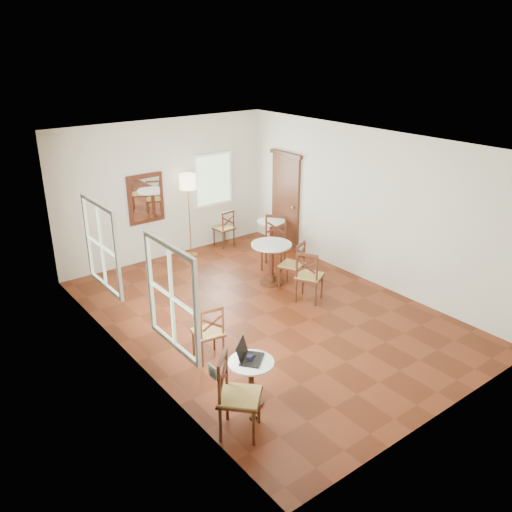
{
  "coord_description": "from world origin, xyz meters",
  "views": [
    {
      "loc": [
        -5.2,
        -6.49,
        4.5
      ],
      "look_at": [
        0.0,
        0.3,
        1.0
      ],
      "focal_mm": 37.23,
      "sensor_mm": 36.0,
      "label": 1
    }
  ],
  "objects_px": {
    "chair_back_a": "(224,228)",
    "water_glass": "(248,361)",
    "cafe_table_back": "(271,232)",
    "navy_mug": "(250,358)",
    "chair_back_b": "(274,243)",
    "mouse": "(253,356)",
    "chair_near_b": "(237,396)",
    "floor_lamp": "(188,187)",
    "chair_mid_b": "(309,276)",
    "chair_near_a": "(208,332)",
    "power_adapter": "(253,418)",
    "laptop": "(248,355)",
    "chair_mid_a": "(293,265)",
    "cafe_table_mid": "(271,259)",
    "cafe_table_near": "(251,377)"
  },
  "relations": [
    {
      "from": "chair_mid_a",
      "to": "laptop",
      "type": "height_order",
      "value": "chair_mid_a"
    },
    {
      "from": "chair_near_b",
      "to": "chair_mid_a",
      "type": "bearing_deg",
      "value": -4.04
    },
    {
      "from": "chair_back_b",
      "to": "chair_near_b",
      "type": "bearing_deg",
      "value": -83.01
    },
    {
      "from": "chair_back_a",
      "to": "cafe_table_near",
      "type": "bearing_deg",
      "value": 52.96
    },
    {
      "from": "cafe_table_near",
      "to": "water_glass",
      "type": "xyz_separation_m",
      "value": [
        -0.06,
        -0.02,
        0.3
      ]
    },
    {
      "from": "chair_back_b",
      "to": "mouse",
      "type": "height_order",
      "value": "chair_back_b"
    },
    {
      "from": "mouse",
      "to": "power_adapter",
      "type": "bearing_deg",
      "value": -114.74
    },
    {
      "from": "cafe_table_mid",
      "to": "power_adapter",
      "type": "height_order",
      "value": "cafe_table_mid"
    },
    {
      "from": "cafe_table_back",
      "to": "chair_back_b",
      "type": "distance_m",
      "value": 1.04
    },
    {
      "from": "chair_near_a",
      "to": "power_adapter",
      "type": "bearing_deg",
      "value": 87.73
    },
    {
      "from": "cafe_table_back",
      "to": "water_glass",
      "type": "distance_m",
      "value": 5.68
    },
    {
      "from": "navy_mug",
      "to": "chair_back_b",
      "type": "bearing_deg",
      "value": 46.84
    },
    {
      "from": "water_glass",
      "to": "mouse",
      "type": "bearing_deg",
      "value": 30.31
    },
    {
      "from": "chair_mid_b",
      "to": "navy_mug",
      "type": "xyz_separation_m",
      "value": [
        -2.64,
        -1.72,
        0.18
      ]
    },
    {
      "from": "chair_back_b",
      "to": "mouse",
      "type": "relative_size",
      "value": 10.89
    },
    {
      "from": "water_glass",
      "to": "cafe_table_near",
      "type": "bearing_deg",
      "value": 22.25
    },
    {
      "from": "cafe_table_back",
      "to": "chair_near_a",
      "type": "relative_size",
      "value": 0.75
    },
    {
      "from": "chair_back_b",
      "to": "chair_mid_b",
      "type": "bearing_deg",
      "value": -55.76
    },
    {
      "from": "chair_near_b",
      "to": "chair_mid_b",
      "type": "xyz_separation_m",
      "value": [
        3.11,
        2.1,
        -0.04
      ]
    },
    {
      "from": "chair_near_b",
      "to": "chair_back_a",
      "type": "relative_size",
      "value": 1.23
    },
    {
      "from": "chair_mid_b",
      "to": "floor_lamp",
      "type": "height_order",
      "value": "floor_lamp"
    },
    {
      "from": "chair_near_b",
      "to": "chair_mid_b",
      "type": "relative_size",
      "value": 1.08
    },
    {
      "from": "cafe_table_near",
      "to": "chair_near_b",
      "type": "distance_m",
      "value": 0.61
    },
    {
      "from": "chair_mid_a",
      "to": "cafe_table_near",
      "type": "bearing_deg",
      "value": 16.6
    },
    {
      "from": "chair_mid_a",
      "to": "chair_back_a",
      "type": "distance_m",
      "value": 2.67
    },
    {
      "from": "chair_near_b",
      "to": "floor_lamp",
      "type": "bearing_deg",
      "value": 20.72
    },
    {
      "from": "cafe_table_near",
      "to": "mouse",
      "type": "xyz_separation_m",
      "value": [
        0.08,
        0.06,
        0.26
      ]
    },
    {
      "from": "cafe_table_near",
      "to": "water_glass",
      "type": "relative_size",
      "value": 5.85
    },
    {
      "from": "cafe_table_mid",
      "to": "cafe_table_back",
      "type": "bearing_deg",
      "value": 50.95
    },
    {
      "from": "cafe_table_near",
      "to": "cafe_table_back",
      "type": "bearing_deg",
      "value": 48.32
    },
    {
      "from": "chair_mid_a",
      "to": "laptop",
      "type": "bearing_deg",
      "value": 15.7
    },
    {
      "from": "mouse",
      "to": "chair_near_b",
      "type": "bearing_deg",
      "value": -130.41
    },
    {
      "from": "navy_mug",
      "to": "chair_near_b",
      "type": "bearing_deg",
      "value": -141.32
    },
    {
      "from": "chair_back_b",
      "to": "cafe_table_mid",
      "type": "bearing_deg",
      "value": -81.75
    },
    {
      "from": "chair_back_b",
      "to": "mouse",
      "type": "xyz_separation_m",
      "value": [
        -3.04,
        -3.3,
        0.11
      ]
    },
    {
      "from": "cafe_table_back",
      "to": "mouse",
      "type": "height_order",
      "value": "cafe_table_back"
    },
    {
      "from": "navy_mug",
      "to": "cafe_table_near",
      "type": "bearing_deg",
      "value": -75.92
    },
    {
      "from": "cafe_table_mid",
      "to": "chair_near_b",
      "type": "height_order",
      "value": "chair_near_b"
    },
    {
      "from": "laptop",
      "to": "mouse",
      "type": "height_order",
      "value": "laptop"
    },
    {
      "from": "navy_mug",
      "to": "chair_near_a",
      "type": "bearing_deg",
      "value": 83.86
    },
    {
      "from": "chair_back_a",
      "to": "mouse",
      "type": "distance_m",
      "value": 5.77
    },
    {
      "from": "chair_back_b",
      "to": "water_glass",
      "type": "bearing_deg",
      "value": -82.19
    },
    {
      "from": "chair_back_a",
      "to": "navy_mug",
      "type": "height_order",
      "value": "chair_back_a"
    },
    {
      "from": "cafe_table_mid",
      "to": "power_adapter",
      "type": "distance_m",
      "value": 4.13
    },
    {
      "from": "chair_mid_b",
      "to": "chair_near_b",
      "type": "bearing_deg",
      "value": 94.49
    },
    {
      "from": "chair_near_b",
      "to": "floor_lamp",
      "type": "height_order",
      "value": "floor_lamp"
    },
    {
      "from": "chair_near_a",
      "to": "chair_near_b",
      "type": "distance_m",
      "value": 1.69
    },
    {
      "from": "mouse",
      "to": "navy_mug",
      "type": "xyz_separation_m",
      "value": [
        -0.09,
        -0.04,
        0.02
      ]
    },
    {
      "from": "chair_back_a",
      "to": "water_glass",
      "type": "height_order",
      "value": "chair_back_a"
    },
    {
      "from": "chair_back_a",
      "to": "power_adapter",
      "type": "relative_size",
      "value": 10.19
    }
  ]
}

